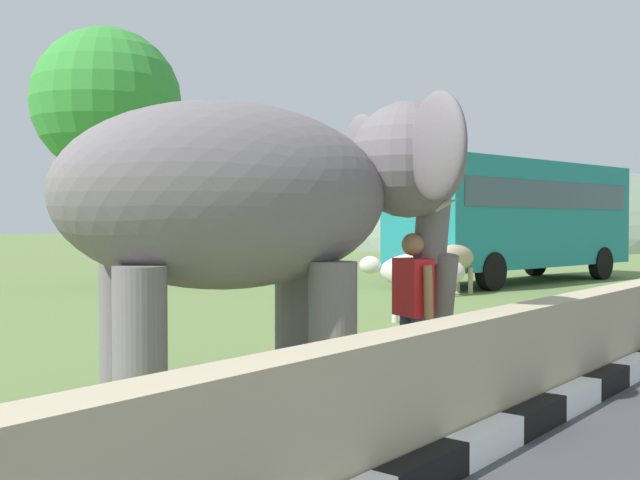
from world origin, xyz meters
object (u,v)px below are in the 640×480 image
object	(u,v)px
bus_teal	(516,212)
cow_near	(419,273)
elephant	(265,202)
cow_mid	(456,259)
person_handler	(413,305)

from	to	relation	value
bus_teal	cow_near	size ratio (longest dim) A/B	4.89
elephant	cow_mid	distance (m)	11.99
bus_teal	elephant	bearing A→B (deg)	-163.53
elephant	bus_teal	world-z (taller)	bus_teal
bus_teal	cow_mid	xyz separation A→B (m)	(-4.54, -0.49, -1.21)
cow_mid	bus_teal	bearing A→B (deg)	6.18
elephant	cow_mid	xyz separation A→B (m)	(11.19, 4.16, -1.08)
elephant	bus_teal	size ratio (longest dim) A/B	0.43
bus_teal	cow_near	bearing A→B (deg)	-165.47
cow_near	cow_mid	xyz separation A→B (m)	(4.85, 1.94, 0.00)
bus_teal	person_handler	bearing A→B (deg)	-159.42
bus_teal	cow_mid	distance (m)	4.73
elephant	bus_teal	xyz separation A→B (m)	(15.74, 4.65, 0.13)
person_handler	bus_teal	distance (m)	15.37
elephant	cow_near	world-z (taller)	elephant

